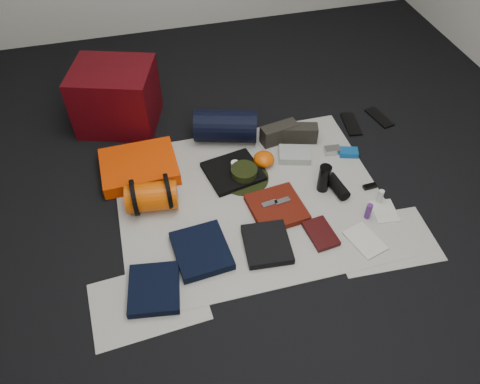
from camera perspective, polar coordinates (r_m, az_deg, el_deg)
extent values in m
cube|color=black|center=(2.89, 1.31, -1.03)|extent=(4.50, 4.50, 0.02)
cube|color=beige|center=(2.88, 1.31, -0.86)|extent=(1.60, 1.30, 0.01)
cube|color=beige|center=(2.51, -11.11, -12.97)|extent=(0.61, 0.44, 0.00)
cube|color=beige|center=(2.80, 17.13, -5.67)|extent=(0.60, 0.43, 0.00)
cube|color=#4A050B|center=(3.42, -14.88, 11.12)|extent=(0.64, 0.59, 0.44)
cube|color=#F03E02|center=(3.09, -12.20, 3.04)|extent=(0.49, 0.40, 0.09)
cylinder|color=#D84D03|center=(2.82, -10.70, -0.56)|extent=(0.32, 0.21, 0.18)
cylinder|color=black|center=(2.81, -12.76, -0.67)|extent=(0.02, 0.22, 0.22)
cylinder|color=black|center=(2.81, -8.75, 0.09)|extent=(0.03, 0.22, 0.22)
cylinder|color=black|center=(3.22, -1.76, 8.05)|extent=(0.47, 0.33, 0.22)
cylinder|color=black|center=(3.00, 0.50, 1.77)|extent=(0.32, 0.32, 0.01)
cylinder|color=black|center=(2.97, 0.50, 2.33)|extent=(0.17, 0.17, 0.08)
cube|color=#292620|center=(3.25, 4.80, 7.17)|extent=(0.27, 0.14, 0.13)
cube|color=#292620|center=(3.26, 7.23, 7.13)|extent=(0.26, 0.15, 0.12)
cube|color=black|center=(3.50, 13.37, 8.06)|extent=(0.13, 0.26, 0.01)
cube|color=black|center=(3.62, 16.62, 8.69)|extent=(0.14, 0.25, 0.01)
cube|color=black|center=(2.51, -10.43, -11.54)|extent=(0.30, 0.33, 0.05)
cube|color=black|center=(2.61, -4.72, -7.14)|extent=(0.32, 0.35, 0.05)
cube|color=black|center=(2.64, 3.31, -6.36)|extent=(0.28, 0.31, 0.04)
cube|color=black|center=(3.02, -0.85, 2.49)|extent=(0.39, 0.37, 0.03)
cube|color=#571409|center=(2.81, 4.50, -1.94)|extent=(0.34, 0.34, 0.04)
ellipsoid|color=#D84D03|center=(3.07, 2.93, 4.03)|extent=(0.17, 0.17, 0.09)
cube|color=#939A92|center=(3.15, 6.65, 4.54)|extent=(0.24, 0.20, 0.05)
cylinder|color=black|center=(2.92, 10.21, 1.67)|extent=(0.10, 0.10, 0.19)
cylinder|color=black|center=(2.96, 11.78, 0.68)|extent=(0.10, 0.20, 0.07)
cube|color=#B0B0B5|center=(3.22, 11.18, 5.00)|extent=(0.11, 0.07, 0.04)
cube|color=#0E498B|center=(3.23, 13.09, 4.72)|extent=(0.14, 0.11, 0.04)
cylinder|color=#4C216B|center=(2.84, 15.39, -2.28)|extent=(0.04, 0.04, 0.11)
cylinder|color=silver|center=(2.95, 16.72, -0.54)|extent=(0.04, 0.04, 0.10)
cube|color=black|center=(2.73, 9.82, -5.01)|extent=(0.17, 0.23, 0.03)
cube|color=beige|center=(2.76, 14.97, -5.74)|extent=(0.21, 0.26, 0.01)
cube|color=beige|center=(2.94, 17.19, -2.23)|extent=(0.16, 0.19, 0.01)
cube|color=black|center=(3.05, 15.54, 0.67)|extent=(0.09, 0.04, 0.02)
cube|color=#B0B0B5|center=(2.50, -11.04, -12.89)|extent=(0.08, 0.08, 0.01)
cylinder|color=white|center=(3.02, -0.62, 3.40)|extent=(0.05, 0.05, 0.04)
cube|color=#B0B0B5|center=(2.79, 3.63, -1.42)|extent=(0.10, 0.05, 0.01)
cube|color=#B0B0B5|center=(2.81, 5.18, -1.11)|extent=(0.10, 0.05, 0.01)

